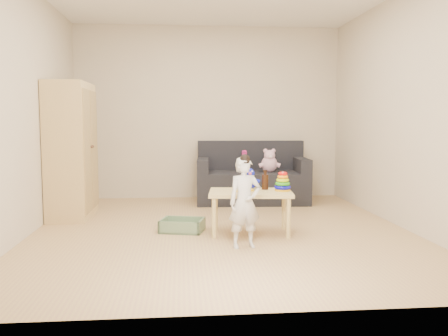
{
  "coord_description": "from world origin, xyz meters",
  "views": [
    {
      "loc": [
        -0.43,
        -5.02,
        1.18
      ],
      "look_at": [
        0.05,
        0.25,
        0.65
      ],
      "focal_mm": 38.0,
      "sensor_mm": 36.0,
      "label": 1
    }
  ],
  "objects": [
    {
      "name": "storage_bin",
      "position": [
        -0.42,
        -0.02,
        0.07
      ],
      "size": [
        0.51,
        0.43,
        0.13
      ],
      "primitive_type": null,
      "rotation": [
        0.0,
        0.0,
        -0.25
      ],
      "color": "#64815D",
      "rests_on": "ground"
    },
    {
      "name": "doll",
      "position": [
        0.47,
        1.65,
        0.6
      ],
      "size": [
        0.17,
        0.13,
        0.31
      ],
      "primitive_type": "imported",
      "rotation": [
        0.0,
        0.0,
        -0.15
      ],
      "color": "#D22785",
      "rests_on": "sofa"
    },
    {
      "name": "blue_plush",
      "position": [
        0.3,
        -0.02,
        0.56
      ],
      "size": [
        0.22,
        0.2,
        0.23
      ],
      "primitive_type": null,
      "rotation": [
        0.0,
        0.0,
        -0.28
      ],
      "color": "#1A25ED",
      "rests_on": "play_table"
    },
    {
      "name": "ring_stacker",
      "position": [
        0.62,
        -0.19,
        0.53
      ],
      "size": [
        0.18,
        0.18,
        0.2
      ],
      "color": "#E7A80C",
      "rests_on": "play_table"
    },
    {
      "name": "brown_bottle",
      "position": [
        0.46,
        -0.07,
        0.54
      ],
      "size": [
        0.07,
        0.07,
        0.21
      ],
      "color": "black",
      "rests_on": "play_table"
    },
    {
      "name": "wooden_figure",
      "position": [
        0.21,
        -0.21,
        0.5
      ],
      "size": [
        0.05,
        0.05,
        0.11
      ],
      "primitive_type": null,
      "rotation": [
        0.0,
        0.0,
        -0.38
      ],
      "color": "brown",
      "rests_on": "play_table"
    },
    {
      "name": "room",
      "position": [
        0.0,
        0.0,
        1.3
      ],
      "size": [
        4.5,
        4.5,
        4.5
      ],
      "color": "tan",
      "rests_on": "ground"
    },
    {
      "name": "yellow_book",
      "position": [
        0.22,
        -0.11,
        0.46
      ],
      "size": [
        0.21,
        0.21,
        0.02
      ],
      "primitive_type": "cube",
      "rotation": [
        0.0,
        0.0,
        0.02
      ],
      "color": "yellow",
      "rests_on": "play_table"
    },
    {
      "name": "toddler",
      "position": [
        0.15,
        -0.73,
        0.41
      ],
      "size": [
        0.34,
        0.26,
        0.82
      ],
      "primitive_type": "imported",
      "rotation": [
        0.0,
        0.0,
        0.19
      ],
      "color": "beige",
      "rests_on": "ground"
    },
    {
      "name": "pink_bear",
      "position": [
        0.84,
        1.67,
        0.59
      ],
      "size": [
        0.28,
        0.25,
        0.28
      ],
      "primitive_type": null,
      "rotation": [
        0.0,
        0.0,
        -0.18
      ],
      "color": "#E0A5C2",
      "rests_on": "sofa"
    },
    {
      "name": "sofa",
      "position": [
        0.6,
        1.71,
        0.22
      ],
      "size": [
        1.62,
        0.88,
        0.44
      ],
      "primitive_type": "cube",
      "rotation": [
        0.0,
        0.0,
        -0.06
      ],
      "color": "black",
      "rests_on": "ground"
    },
    {
      "name": "play_table",
      "position": [
        0.29,
        -0.18,
        0.22
      ],
      "size": [
        0.91,
        0.63,
        0.45
      ],
      "primitive_type": "cube",
      "rotation": [
        0.0,
        0.0,
        -0.11
      ],
      "color": "#F0D883",
      "rests_on": "ground"
    },
    {
      "name": "wardrobe",
      "position": [
        -1.76,
        0.9,
        0.82
      ],
      "size": [
        0.45,
        0.91,
        1.64
      ],
      "primitive_type": "cube",
      "color": "#D7B476",
      "rests_on": "ground"
    }
  ]
}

